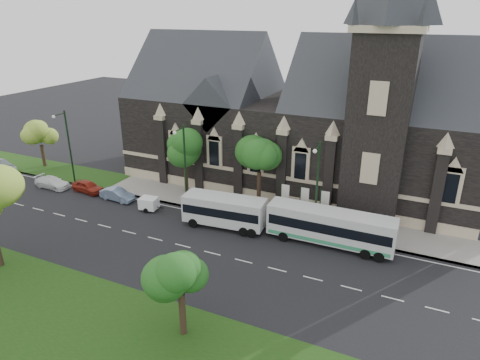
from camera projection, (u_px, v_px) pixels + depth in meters
The scene contains 20 objects.
ground at pixel (183, 246), 38.36m from camera, with size 160.00×160.00×0.00m, color black.
sidewalk at pixel (229, 205), 46.34m from camera, with size 80.00×5.00×0.15m, color gray.
museum at pixel (304, 118), 49.19m from camera, with size 40.00×17.70×29.90m.
tree_park_east at pixel (184, 272), 26.38m from camera, with size 3.40×3.40×6.28m.
tree_walk_right at pixel (262, 155), 44.00m from camera, with size 4.08×4.08×7.80m.
tree_walk_left at pixel (187, 145), 47.55m from camera, with size 3.91×3.91×7.64m.
tree_walk_far at pixel (41, 134), 56.13m from camera, with size 3.40×3.40×6.28m.
street_lamp_near at pixel (317, 184), 38.55m from camera, with size 0.36×1.88×9.00m.
street_lamp_mid at pixel (184, 162), 44.03m from camera, with size 0.36×1.88×9.00m.
street_lamp_far at pixel (68, 143), 50.29m from camera, with size 0.36×1.88×9.00m.
banner_flag_left at pixel (284, 197), 42.61m from camera, with size 0.90×0.10×4.00m.
banner_flag_center at pixel (303, 200), 41.83m from camera, with size 0.90×0.10×4.00m.
banner_flag_right at pixel (323, 204), 41.05m from camera, with size 0.90×0.10×4.00m.
tour_coach at pixel (330, 227), 37.96m from camera, with size 11.25×2.68×3.28m.
shuttle_bus at pixel (225, 210), 41.21m from camera, with size 8.18×3.40×3.08m.
box_trailer at pixel (149, 203), 44.93m from camera, with size 2.72×1.60×1.42m.
sedan at pixel (117, 194), 47.40m from camera, with size 1.43×4.09×1.35m, color #7B90B1.
car_far_red at pixel (88, 187), 49.47m from camera, with size 1.65×4.10×1.40m, color maroon.
car_far_white at pixel (52, 182), 50.76m from camera, with size 1.84×4.54×1.32m, color white.
car_far_grey at pixel (0, 166), 55.70m from camera, with size 1.63×4.67×1.54m, color #4E545C.
Camera 1 is at (18.76, -28.22, 19.61)m, focal length 32.02 mm.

